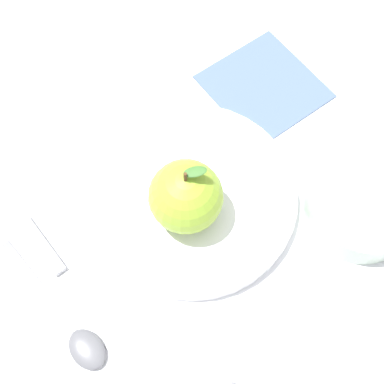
# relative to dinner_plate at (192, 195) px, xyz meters

# --- Properties ---
(ground_plane) EXTENTS (2.40, 2.40, 0.00)m
(ground_plane) POSITION_rel_dinner_plate_xyz_m (-0.02, 0.01, -0.01)
(ground_plane) COLOR silver
(dinner_plate) EXTENTS (0.25, 0.25, 0.02)m
(dinner_plate) POSITION_rel_dinner_plate_xyz_m (0.00, 0.00, 0.00)
(dinner_plate) COLOR white
(dinner_plate) RESTS_ON ground_plane
(apple) EXTENTS (0.08, 0.08, 0.10)m
(apple) POSITION_rel_dinner_plate_xyz_m (-0.01, -0.02, 0.05)
(apple) COLOR #8CB22D
(apple) RESTS_ON dinner_plate
(side_bowl) EXTENTS (0.13, 0.13, 0.04)m
(side_bowl) POSITION_rel_dinner_plate_xyz_m (0.17, -0.09, 0.01)
(side_bowl) COLOR #B2C6B2
(side_bowl) RESTS_ON ground_plane
(knife) EXTENTS (0.08, 0.21, 0.01)m
(knife) POSITION_rel_dinner_plate_xyz_m (-0.17, -0.03, -0.01)
(knife) COLOR silver
(knife) RESTS_ON ground_plane
(spoon) EXTENTS (0.08, 0.18, 0.01)m
(spoon) POSITION_rel_dinner_plate_xyz_m (-0.18, -0.10, -0.01)
(spoon) COLOR #59595E
(spoon) RESTS_ON ground_plane
(linen_napkin) EXTENTS (0.17, 0.17, 0.00)m
(linen_napkin) POSITION_rel_dinner_plate_xyz_m (0.15, 0.12, -0.01)
(linen_napkin) COLOR slate
(linen_napkin) RESTS_ON ground_plane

